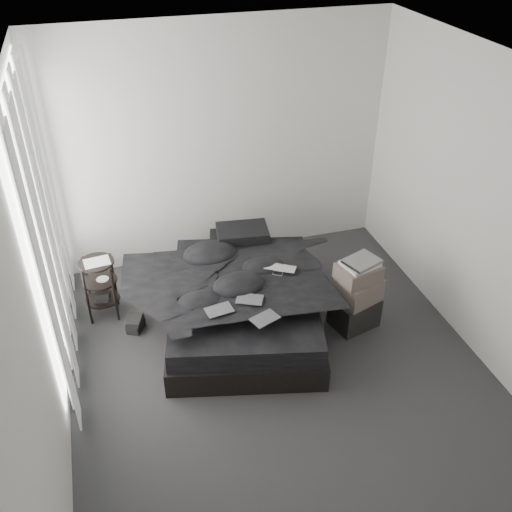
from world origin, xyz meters
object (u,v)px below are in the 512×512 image
object	(u,v)px
laptop	(279,265)
box_lower	(354,312)
bed	(244,315)
side_stand	(101,289)

from	to	relation	value
laptop	box_lower	xyz separation A→B (m)	(0.69, -0.26, -0.51)
bed	laptop	bearing A→B (deg)	7.50
laptop	box_lower	distance (m)	0.90
bed	side_stand	world-z (taller)	side_stand
side_stand	laptop	bearing A→B (deg)	-20.02
bed	box_lower	world-z (taller)	box_lower
side_stand	box_lower	world-z (taller)	side_stand
laptop	side_stand	xyz separation A→B (m)	(-1.63, 0.59, -0.36)
laptop	box_lower	world-z (taller)	laptop
laptop	side_stand	bearing A→B (deg)	-168.67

